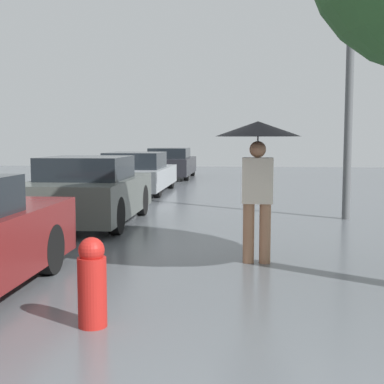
{
  "coord_description": "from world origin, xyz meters",
  "views": [
    {
      "loc": [
        -0.24,
        -1.82,
        1.63
      ],
      "look_at": [
        -0.88,
        5.17,
        0.94
      ],
      "focal_mm": 50.0,
      "sensor_mm": 36.0,
      "label": 1
    }
  ],
  "objects": [
    {
      "name": "pedestrian",
      "position": [
        -0.02,
        5.17,
        1.51
      ],
      "size": [
        1.11,
        1.11,
        1.86
      ],
      "color": "#9E7051",
      "rests_on": "ground_plane"
    },
    {
      "name": "parked_car_second",
      "position": [
        -3.16,
        8.23,
        0.62
      ],
      "size": [
        1.77,
        3.82,
        1.3
      ],
      "color": "#4C514C",
      "rests_on": "ground_plane"
    },
    {
      "name": "parked_car_third",
      "position": [
        -3.41,
        14.28,
        0.58
      ],
      "size": [
        1.89,
        4.58,
        1.23
      ],
      "color": "#9EA3A8",
      "rests_on": "ground_plane"
    },
    {
      "name": "parked_car_farthest",
      "position": [
        -3.19,
        20.46,
        0.61
      ],
      "size": [
        1.81,
        4.41,
        1.26
      ],
      "color": "black",
      "rests_on": "ground_plane"
    },
    {
      "name": "street_lamp",
      "position": [
        1.91,
        9.26,
        3.04
      ],
      "size": [
        0.35,
        0.35,
        5.08
      ],
      "color": "#515456",
      "rests_on": "ground_plane"
    },
    {
      "name": "fire_hydrant",
      "position": [
        -1.52,
        2.61,
        0.39
      ],
      "size": [
        0.25,
        0.25,
        0.79
      ],
      "color": "#B21E19",
      "rests_on": "ground_plane"
    }
  ]
}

